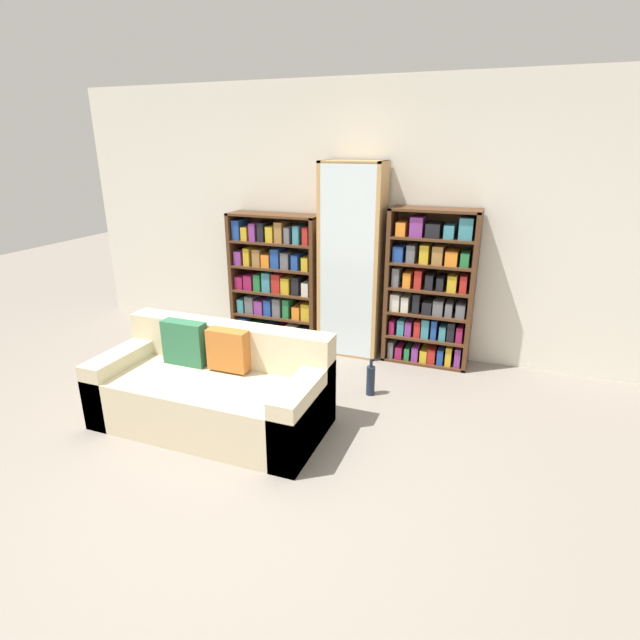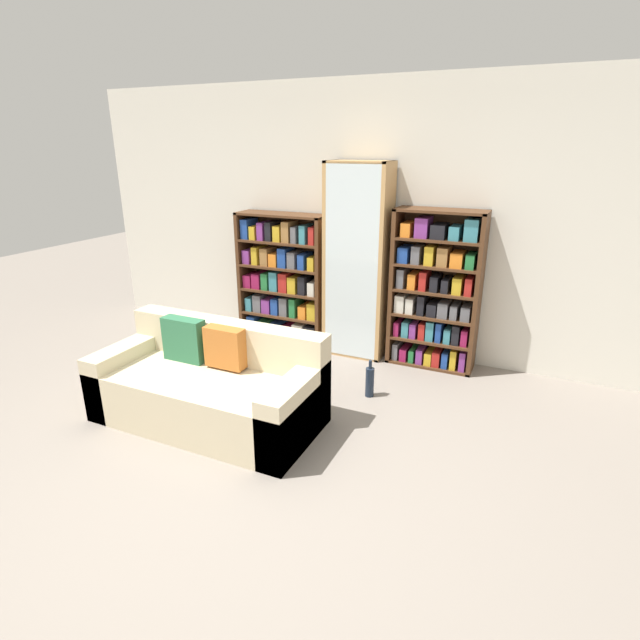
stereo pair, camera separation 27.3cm
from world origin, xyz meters
name	(u,v)px [view 2 (the right image)]	position (x,y,z in m)	size (l,w,h in m)	color
ground_plane	(228,485)	(0.00, 0.00, 0.00)	(16.00, 16.00, 0.00)	gray
wall_back	(370,221)	(0.00, 2.64, 1.35)	(6.63, 0.06, 2.70)	silver
couch	(210,387)	(-0.60, 0.65, 0.28)	(1.77, 0.83, 0.77)	beige
bookshelf_left	(283,281)	(-0.91, 2.43, 0.67)	(0.99, 0.32, 1.41)	#4C2D19
display_cabinet	(358,263)	(-0.03, 2.42, 0.97)	(0.62, 0.36, 1.95)	tan
bookshelf_right	(435,293)	(0.76, 2.44, 0.74)	(0.84, 0.32, 1.53)	#4C2D19
wine_bottle	(370,382)	(0.43, 1.53, 0.14)	(0.08, 0.08, 0.34)	#192333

